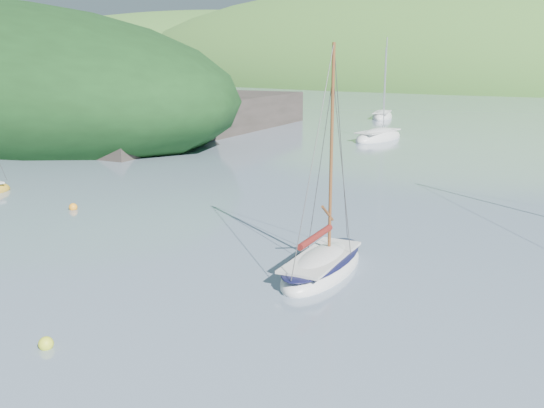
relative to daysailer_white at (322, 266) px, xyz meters
The scene contains 5 objects.
ground 8.06m from the daysailer_white, 115.07° to the right, with size 700.00×700.00×0.00m, color slate.
daysailer_white is the anchor object (origin of this frame).
distant_sloop_a 37.19m from the daysailer_white, 113.38° to the left, with size 2.86×7.31×10.27m.
distant_sloop_c 58.27m from the daysailer_white, 114.06° to the left, with size 4.39×7.13×9.60m.
mooring_buoys 1.25m from the daysailer_white, 119.41° to the right, with size 26.93×13.05×0.48m.
Camera 1 is at (14.37, -10.76, 7.70)m, focal length 40.00 mm.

